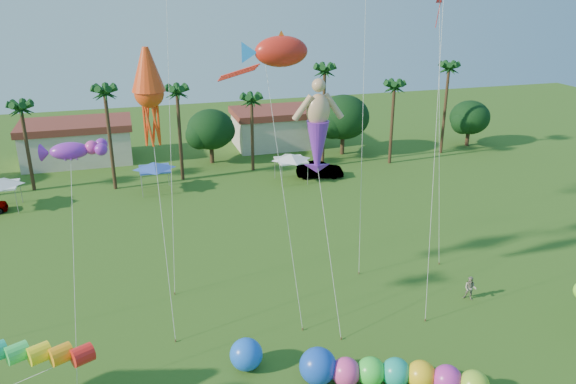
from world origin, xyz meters
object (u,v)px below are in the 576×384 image
object	(u,v)px
spectator_b	(470,288)
caterpillar_inflatable	(385,373)
car_b	(320,170)
blue_ball	(246,354)

from	to	relation	value
spectator_b	caterpillar_inflatable	distance (m)	11.20
car_b	caterpillar_inflatable	distance (m)	33.82
car_b	blue_ball	world-z (taller)	blue_ball
car_b	spectator_b	world-z (taller)	spectator_b
car_b	caterpillar_inflatable	world-z (taller)	caterpillar_inflatable
spectator_b	caterpillar_inflatable	world-z (taller)	caterpillar_inflatable
spectator_b	caterpillar_inflatable	xyz separation A→B (m)	(-9.26, -6.31, 0.00)
caterpillar_inflatable	blue_ball	world-z (taller)	caterpillar_inflatable
spectator_b	blue_ball	xyz separation A→B (m)	(-15.88, -2.79, 0.07)
caterpillar_inflatable	blue_ball	xyz separation A→B (m)	(-6.62, 3.52, 0.07)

